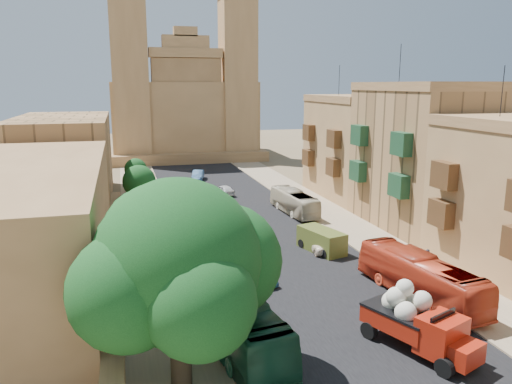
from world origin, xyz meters
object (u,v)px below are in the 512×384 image
car_cream (319,244)px  red_truck (418,322)px  church (183,107)px  car_blue_b (198,175)px  street_tree_c (139,182)px  bus_cream_east (294,202)px  car_white_a (238,221)px  street_tree_b (145,214)px  car_white_b (224,190)px  bus_red_east (420,277)px  car_dkblue (203,195)px  bus_green_north (231,317)px  ficus_tree (180,267)px  olive_pickup (321,241)px  pedestrian_c (419,275)px  pedestrian_a (427,259)px  street_tree_a (156,267)px  street_tree_d (136,170)px  car_blue_a (260,275)px

car_cream → red_truck: bearing=86.9°
church → car_blue_b: bearing=-92.6°
street_tree_c → bus_cream_east: size_ratio=0.60×
car_white_a → car_cream: bearing=-54.2°
street_tree_b → car_white_b: 22.05m
bus_red_east → car_cream: bearing=-83.9°
red_truck → car_dkblue: (-5.12, 37.19, -0.95)m
church → bus_green_north: bearing=-95.2°
ficus_tree → olive_pickup: (13.41, 15.99, -4.84)m
car_blue_b → bus_green_north: bearing=-81.9°
red_truck → pedestrian_c: (4.80, 7.25, -0.72)m
bus_cream_east → car_cream: (-2.02, -12.08, -0.70)m
car_white_b → car_blue_b: car_blue_b is taller
church → car_white_a: church is taller
street_tree_b → pedestrian_a: street_tree_b is taller
church → car_white_b: 36.48m
ficus_tree → pedestrian_a: ficus_tree is taller
street_tree_b → bus_green_north: size_ratio=0.42×
church → bus_red_east: size_ratio=3.53×
pedestrian_c → pedestrian_a: bearing=133.8°
street_tree_a → church: bearing=81.5°
olive_pickup → car_cream: size_ratio=1.22×
ficus_tree → bus_cream_east: bearing=61.5°
street_tree_c → car_white_b: 13.09m
car_white_b → pedestrian_c: 32.79m
ficus_tree → car_dkblue: bearing=79.3°
street_tree_c → bus_red_east: street_tree_c is taller
car_dkblue → car_blue_b: size_ratio=1.05×
olive_pickup → pedestrian_a: 8.47m
street_tree_d → bus_red_east: (16.50, -38.38, -1.49)m
ficus_tree → street_tree_c: bearing=91.0°
red_truck → pedestrian_c: size_ratio=3.76×
car_blue_a → pedestrian_c: (10.29, -3.55, 0.30)m
olive_pickup → car_cream: 0.40m
bus_cream_east → car_dkblue: bearing=-50.7°
street_tree_b → red_truck: 23.78m
bus_cream_east → pedestrian_c: size_ratio=5.17×
bus_red_east → car_dkblue: bus_red_east is taller
church → car_white_b: (0.50, -35.38, -8.88)m
ficus_tree → street_tree_d: (-0.59, 43.99, -2.82)m
car_white_a → ficus_tree: bearing=-104.0°
olive_pickup → street_tree_c: bearing=131.2°
car_cream → street_tree_b: bearing=-14.1°
street_tree_a → car_blue_b: street_tree_a is taller
church → olive_pickup: 59.38m
bus_green_north → street_tree_d: bearing=85.8°
street_tree_d → bus_red_east: 41.80m
street_tree_b → car_blue_b: 31.60m
street_tree_c → church: bearing=76.8°
ficus_tree → car_cream: (13.32, 16.18, -5.19)m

